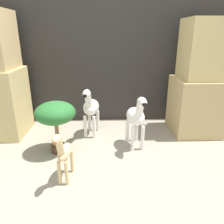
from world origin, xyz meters
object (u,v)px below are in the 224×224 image
at_px(zebra_right, 136,117).
at_px(giraffe_figurine, 63,152).
at_px(zebra_left, 91,108).
at_px(potted_palm_front, 55,115).

bearing_deg(zebra_right, giraffe_figurine, -139.48).
bearing_deg(zebra_right, zebra_left, 147.47).
bearing_deg(zebra_left, giraffe_figurine, -100.69).
bearing_deg(giraffe_figurine, zebra_left, 79.31).
height_order(zebra_right, potted_palm_front, zebra_right).
bearing_deg(giraffe_figurine, zebra_right, 40.52).
distance_m(zebra_right, zebra_left, 0.65).
bearing_deg(potted_palm_front, zebra_right, 5.89).
distance_m(zebra_right, potted_palm_front, 0.91).
relative_size(zebra_right, giraffe_figurine, 1.25).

